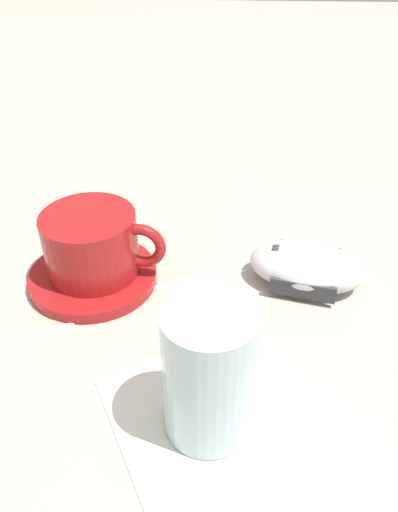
# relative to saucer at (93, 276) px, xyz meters

# --- Properties ---
(ground_plane) EXTENTS (3.00, 3.00, 0.00)m
(ground_plane) POSITION_rel_saucer_xyz_m (0.10, -0.04, -0.01)
(ground_plane) COLOR #B2A899
(saucer) EXTENTS (0.12, 0.12, 0.01)m
(saucer) POSITION_rel_saucer_xyz_m (0.00, 0.00, 0.00)
(saucer) COLOR maroon
(saucer) RESTS_ON ground
(coffee_cup) EXTENTS (0.11, 0.09, 0.06)m
(coffee_cup) POSITION_rel_saucer_xyz_m (0.00, 0.00, 0.04)
(coffee_cup) COLOR maroon
(coffee_cup) RESTS_ON saucer
(computer_mouse) EXTENTS (0.12, 0.09, 0.04)m
(computer_mouse) POSITION_rel_saucer_xyz_m (0.20, 0.01, 0.01)
(computer_mouse) COLOR silver
(computer_mouse) RESTS_ON ground
(mouse_cable) EXTENTS (0.24, 0.26, 0.00)m
(mouse_cable) POSITION_rel_saucer_xyz_m (-0.01, -0.08, -0.00)
(mouse_cable) COLOR white
(mouse_cable) RESTS_ON ground
(napkin_under_glass) EXTENTS (0.18, 0.18, 0.00)m
(napkin_under_glass) POSITION_rel_saucer_xyz_m (0.12, -0.15, -0.00)
(napkin_under_glass) COLOR silver
(napkin_under_glass) RESTS_ON ground
(drinking_glass) EXTENTS (0.06, 0.06, 0.10)m
(drinking_glass) POSITION_rel_saucer_xyz_m (0.12, -0.15, 0.05)
(drinking_glass) COLOR silver
(drinking_glass) RESTS_ON napkin_under_glass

